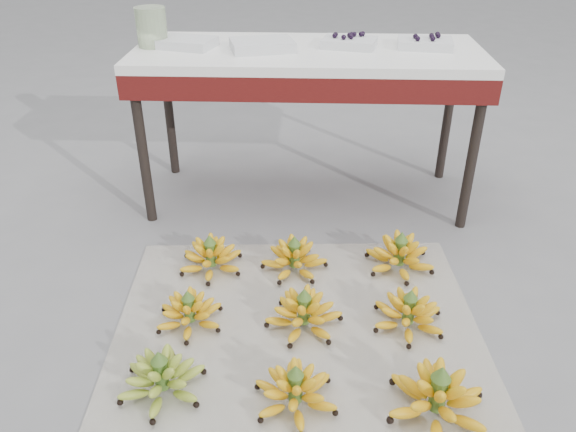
{
  "coord_description": "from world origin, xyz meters",
  "views": [
    {
      "loc": [
        -0.09,
        -1.42,
        1.32
      ],
      "look_at": [
        -0.16,
        0.38,
        0.27
      ],
      "focal_mm": 35.0,
      "sensor_mm": 36.0,
      "label": 1
    }
  ],
  "objects_px": {
    "bunch_mid_center": "(304,313)",
    "glass_jar": "(152,27)",
    "tray_right": "(349,42)",
    "bunch_back_right": "(400,255)",
    "tray_left": "(262,45)",
    "tray_far_right": "(425,43)",
    "bunch_front_left": "(162,378)",
    "bunch_back_left": "(211,257)",
    "bunch_front_center": "(295,391)",
    "bunch_mid_right": "(409,314)",
    "newspaper_mat": "(298,328)",
    "vendor_table": "(308,68)",
    "bunch_mid_left": "(190,313)",
    "bunch_back_center": "(294,258)",
    "tray_far_left": "(186,43)",
    "bunch_front_right": "(437,397)"
  },
  "relations": [
    {
      "from": "bunch_mid_center",
      "to": "glass_jar",
      "type": "bearing_deg",
      "value": 118.06
    },
    {
      "from": "tray_right",
      "to": "bunch_back_right",
      "type": "bearing_deg",
      "value": -72.16
    },
    {
      "from": "tray_left",
      "to": "tray_far_right",
      "type": "bearing_deg",
      "value": 5.67
    },
    {
      "from": "bunch_front_left",
      "to": "tray_far_right",
      "type": "height_order",
      "value": "tray_far_right"
    },
    {
      "from": "bunch_back_left",
      "to": "tray_left",
      "type": "relative_size",
      "value": 1.11
    },
    {
      "from": "bunch_front_left",
      "to": "bunch_front_center",
      "type": "xyz_separation_m",
      "value": [
        0.4,
        -0.03,
        -0.0
      ]
    },
    {
      "from": "bunch_back_right",
      "to": "tray_far_right",
      "type": "xyz_separation_m",
      "value": [
        0.12,
        0.63,
        0.68
      ]
    },
    {
      "from": "bunch_back_right",
      "to": "bunch_mid_right",
      "type": "bearing_deg",
      "value": -67.82
    },
    {
      "from": "tray_left",
      "to": "newspaper_mat",
      "type": "bearing_deg",
      "value": -79.01
    },
    {
      "from": "bunch_mid_center",
      "to": "vendor_table",
      "type": "bearing_deg",
      "value": 83.43
    },
    {
      "from": "newspaper_mat",
      "to": "bunch_front_center",
      "type": "height_order",
      "value": "bunch_front_center"
    },
    {
      "from": "bunch_mid_right",
      "to": "tray_right",
      "type": "xyz_separation_m",
      "value": [
        -0.19,
        0.98,
        0.68
      ]
    },
    {
      "from": "bunch_mid_left",
      "to": "bunch_back_right",
      "type": "height_order",
      "value": "bunch_back_right"
    },
    {
      "from": "bunch_mid_right",
      "to": "bunch_back_center",
      "type": "xyz_separation_m",
      "value": [
        -0.4,
        0.32,
        0.0
      ]
    },
    {
      "from": "bunch_front_center",
      "to": "bunch_back_left",
      "type": "distance_m",
      "value": 0.75
    },
    {
      "from": "bunch_mid_center",
      "to": "tray_far_left",
      "type": "height_order",
      "value": "tray_far_left"
    },
    {
      "from": "bunch_mid_left",
      "to": "glass_jar",
      "type": "relative_size",
      "value": 1.83
    },
    {
      "from": "bunch_front_center",
      "to": "bunch_mid_center",
      "type": "height_order",
      "value": "bunch_mid_center"
    },
    {
      "from": "bunch_front_center",
      "to": "tray_far_left",
      "type": "xyz_separation_m",
      "value": [
        -0.52,
        1.3,
        0.68
      ]
    },
    {
      "from": "newspaper_mat",
      "to": "bunch_mid_right",
      "type": "bearing_deg",
      "value": 4.17
    },
    {
      "from": "bunch_mid_right",
      "to": "tray_left",
      "type": "relative_size",
      "value": 0.91
    },
    {
      "from": "tray_far_right",
      "to": "tray_left",
      "type": "bearing_deg",
      "value": -174.33
    },
    {
      "from": "bunch_mid_left",
      "to": "tray_right",
      "type": "relative_size",
      "value": 1.17
    },
    {
      "from": "bunch_back_left",
      "to": "tray_right",
      "type": "distance_m",
      "value": 1.1
    },
    {
      "from": "bunch_back_center",
      "to": "glass_jar",
      "type": "distance_m",
      "value": 1.17
    },
    {
      "from": "bunch_back_right",
      "to": "tray_right",
      "type": "relative_size",
      "value": 1.4
    },
    {
      "from": "bunch_mid_left",
      "to": "glass_jar",
      "type": "xyz_separation_m",
      "value": [
        -0.29,
        0.97,
        0.75
      ]
    },
    {
      "from": "bunch_back_left",
      "to": "tray_far_right",
      "type": "relative_size",
      "value": 1.33
    },
    {
      "from": "bunch_front_left",
      "to": "tray_far_left",
      "type": "height_order",
      "value": "tray_far_left"
    },
    {
      "from": "bunch_back_left",
      "to": "tray_far_left",
      "type": "xyz_separation_m",
      "value": [
        -0.16,
        0.64,
        0.68
      ]
    },
    {
      "from": "tray_far_left",
      "to": "tray_right",
      "type": "height_order",
      "value": "tray_right"
    },
    {
      "from": "bunch_front_left",
      "to": "bunch_mid_left",
      "type": "distance_m",
      "value": 0.31
    },
    {
      "from": "bunch_back_center",
      "to": "tray_far_right",
      "type": "height_order",
      "value": "tray_far_right"
    },
    {
      "from": "bunch_front_center",
      "to": "tray_far_left",
      "type": "distance_m",
      "value": 1.56
    },
    {
      "from": "glass_jar",
      "to": "tray_far_right",
      "type": "bearing_deg",
      "value": 1.27
    },
    {
      "from": "bunch_mid_left",
      "to": "newspaper_mat",
      "type": "bearing_deg",
      "value": -20.25
    },
    {
      "from": "newspaper_mat",
      "to": "bunch_back_right",
      "type": "xyz_separation_m",
      "value": [
        0.39,
        0.37,
        0.06
      ]
    },
    {
      "from": "bunch_back_left",
      "to": "bunch_back_right",
      "type": "relative_size",
      "value": 0.92
    },
    {
      "from": "bunch_front_center",
      "to": "bunch_back_left",
      "type": "relative_size",
      "value": 0.94
    },
    {
      "from": "vendor_table",
      "to": "tray_left",
      "type": "distance_m",
      "value": 0.22
    },
    {
      "from": "bunch_front_center",
      "to": "tray_left",
      "type": "xyz_separation_m",
      "value": [
        -0.18,
        1.27,
        0.68
      ]
    },
    {
      "from": "bunch_mid_left",
      "to": "tray_right",
      "type": "distance_m",
      "value": 1.34
    },
    {
      "from": "bunch_front_right",
      "to": "tray_left",
      "type": "xyz_separation_m",
      "value": [
        -0.59,
        1.28,
        0.68
      ]
    },
    {
      "from": "vendor_table",
      "to": "tray_far_left",
      "type": "relative_size",
      "value": 5.54
    },
    {
      "from": "bunch_back_left",
      "to": "vendor_table",
      "type": "distance_m",
      "value": 0.93
    },
    {
      "from": "bunch_front_right",
      "to": "vendor_table",
      "type": "height_order",
      "value": "vendor_table"
    },
    {
      "from": "glass_jar",
      "to": "bunch_mid_center",
      "type": "bearing_deg",
      "value": -54.87
    },
    {
      "from": "bunch_front_center",
      "to": "bunch_mid_center",
      "type": "xyz_separation_m",
      "value": [
        0.02,
        0.34,
        0.0
      ]
    },
    {
      "from": "tray_left",
      "to": "tray_far_right",
      "type": "relative_size",
      "value": 1.2
    },
    {
      "from": "bunch_mid_right",
      "to": "bunch_back_center",
      "type": "distance_m",
      "value": 0.51
    }
  ]
}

